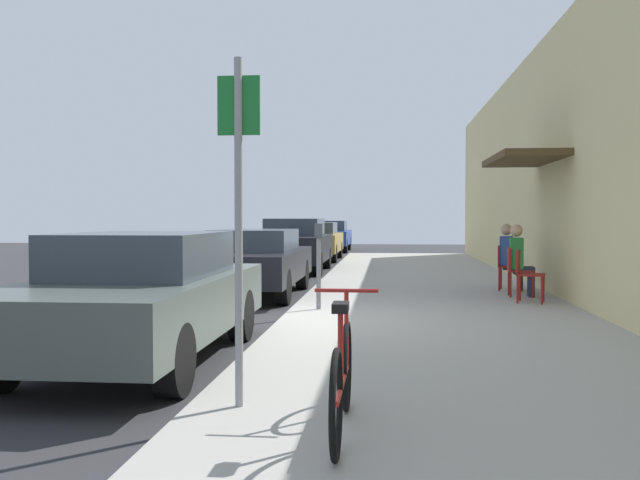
{
  "coord_description": "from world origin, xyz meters",
  "views": [
    {
      "loc": [
        1.51,
        -9.54,
        1.54
      ],
      "look_at": [
        0.15,
        4.42,
        1.08
      ],
      "focal_mm": 39.24,
      "sensor_mm": 36.0,
      "label": 1
    }
  ],
  "objects_px": {
    "bicycle_0": "(342,379)",
    "parked_car_0": "(141,295)",
    "cafe_chair_2": "(506,264)",
    "parking_meter": "(319,260)",
    "cafe_chair_0": "(526,272)",
    "cafe_chair_1": "(516,268)",
    "seated_patron_2": "(509,254)",
    "street_sign": "(239,204)",
    "seated_patron_1": "(520,258)",
    "parked_car_2": "(295,244)",
    "parked_car_4": "(329,235)",
    "parked_car_1": "(254,261)",
    "parked_car_3": "(314,240)"
  },
  "relations": [
    {
      "from": "parked_car_0",
      "to": "street_sign",
      "type": "bearing_deg",
      "value": -53.74
    },
    {
      "from": "seated_patron_2",
      "to": "parked_car_4",
      "type": "bearing_deg",
      "value": 105.98
    },
    {
      "from": "parked_car_0",
      "to": "street_sign",
      "type": "relative_size",
      "value": 1.69
    },
    {
      "from": "parked_car_1",
      "to": "street_sign",
      "type": "distance_m",
      "value": 8.48
    },
    {
      "from": "parked_car_4",
      "to": "seated_patron_2",
      "type": "xyz_separation_m",
      "value": [
        4.95,
        -17.27,
        0.1
      ]
    },
    {
      "from": "parked_car_1",
      "to": "seated_patron_1",
      "type": "relative_size",
      "value": 3.41
    },
    {
      "from": "parked_car_3",
      "to": "seated_patron_1",
      "type": "relative_size",
      "value": 3.41
    },
    {
      "from": "parked_car_0",
      "to": "parking_meter",
      "type": "height_order",
      "value": "parking_meter"
    },
    {
      "from": "cafe_chair_1",
      "to": "seated_patron_1",
      "type": "bearing_deg",
      "value": -4.68
    },
    {
      "from": "parked_car_1",
      "to": "parked_car_4",
      "type": "height_order",
      "value": "parked_car_4"
    },
    {
      "from": "parked_car_2",
      "to": "seated_patron_2",
      "type": "relative_size",
      "value": 3.41
    },
    {
      "from": "parking_meter",
      "to": "cafe_chair_0",
      "type": "xyz_separation_m",
      "value": [
        3.34,
        1.18,
        -0.26
      ]
    },
    {
      "from": "parked_car_0",
      "to": "street_sign",
      "type": "distance_m",
      "value": 2.7
    },
    {
      "from": "parked_car_0",
      "to": "parked_car_2",
      "type": "height_order",
      "value": "parked_car_2"
    },
    {
      "from": "bicycle_0",
      "to": "parked_car_0",
      "type": "bearing_deg",
      "value": 131.4
    },
    {
      "from": "cafe_chair_0",
      "to": "cafe_chair_1",
      "type": "distance_m",
      "value": 0.87
    },
    {
      "from": "parked_car_2",
      "to": "seated_patron_1",
      "type": "distance_m",
      "value": 8.34
    },
    {
      "from": "cafe_chair_1",
      "to": "parked_car_2",
      "type": "bearing_deg",
      "value": 126.06
    },
    {
      "from": "bicycle_0",
      "to": "cafe_chair_2",
      "type": "height_order",
      "value": "bicycle_0"
    },
    {
      "from": "parked_car_4",
      "to": "cafe_chair_1",
      "type": "xyz_separation_m",
      "value": [
        4.89,
        -18.33,
        -0.1
      ]
    },
    {
      "from": "parked_car_2",
      "to": "parking_meter",
      "type": "xyz_separation_m",
      "value": [
        1.55,
        -8.76,
        0.12
      ]
    },
    {
      "from": "cafe_chair_0",
      "to": "cafe_chair_1",
      "type": "bearing_deg",
      "value": 90.19
    },
    {
      "from": "seated_patron_2",
      "to": "bicycle_0",
      "type": "bearing_deg",
      "value": -105.96
    },
    {
      "from": "parked_car_4",
      "to": "bicycle_0",
      "type": "distance_m",
      "value": 26.6
    },
    {
      "from": "bicycle_0",
      "to": "parked_car_1",
      "type": "bearing_deg",
      "value": 104.6
    },
    {
      "from": "parked_car_1",
      "to": "parked_car_3",
      "type": "bearing_deg",
      "value": 90.0
    },
    {
      "from": "cafe_chair_1",
      "to": "parked_car_4",
      "type": "bearing_deg",
      "value": 104.93
    },
    {
      "from": "parked_car_1",
      "to": "parked_car_2",
      "type": "relative_size",
      "value": 1.0
    },
    {
      "from": "parked_car_4",
      "to": "cafe_chair_2",
      "type": "height_order",
      "value": "parked_car_4"
    },
    {
      "from": "parked_car_1",
      "to": "parked_car_3",
      "type": "distance_m",
      "value": 11.3
    },
    {
      "from": "parked_car_3",
      "to": "street_sign",
      "type": "bearing_deg",
      "value": -85.62
    },
    {
      "from": "cafe_chair_0",
      "to": "seated_patron_1",
      "type": "height_order",
      "value": "seated_patron_1"
    },
    {
      "from": "seated_patron_2",
      "to": "cafe_chair_0",
      "type": "bearing_deg",
      "value": -91.71
    },
    {
      "from": "parked_car_4",
      "to": "parking_meter",
      "type": "xyz_separation_m",
      "value": [
        1.55,
        -20.38,
        0.17
      ]
    },
    {
      "from": "parked_car_1",
      "to": "cafe_chair_0",
      "type": "bearing_deg",
      "value": -17.85
    },
    {
      "from": "parking_meter",
      "to": "cafe_chair_0",
      "type": "distance_m",
      "value": 3.55
    },
    {
      "from": "parked_car_4",
      "to": "street_sign",
      "type": "bearing_deg",
      "value": -86.69
    },
    {
      "from": "parked_car_3",
      "to": "cafe_chair_1",
      "type": "xyz_separation_m",
      "value": [
        4.89,
        -12.01,
        -0.09
      ]
    },
    {
      "from": "parked_car_4",
      "to": "cafe_chair_1",
      "type": "bearing_deg",
      "value": -75.07
    },
    {
      "from": "seated_patron_2",
      "to": "parked_car_1",
      "type": "bearing_deg",
      "value": -175.91
    },
    {
      "from": "cafe_chair_1",
      "to": "cafe_chair_2",
      "type": "height_order",
      "value": "same"
    },
    {
      "from": "cafe_chair_1",
      "to": "seated_patron_2",
      "type": "height_order",
      "value": "seated_patron_2"
    },
    {
      "from": "seated_patron_1",
      "to": "parked_car_4",
      "type": "bearing_deg",
      "value": 105.1
    },
    {
      "from": "seated_patron_1",
      "to": "street_sign",
      "type": "bearing_deg",
      "value": -114.45
    },
    {
      "from": "cafe_chair_0",
      "to": "parked_car_3",
      "type": "bearing_deg",
      "value": 110.8
    },
    {
      "from": "parked_car_0",
      "to": "cafe_chair_2",
      "type": "xyz_separation_m",
      "value": [
        4.89,
        6.62,
        -0.09
      ]
    },
    {
      "from": "parked_car_4",
      "to": "parking_meter",
      "type": "distance_m",
      "value": 20.44
    },
    {
      "from": "street_sign",
      "to": "seated_patron_1",
      "type": "height_order",
      "value": "street_sign"
    },
    {
      "from": "parked_car_1",
      "to": "seated_patron_1",
      "type": "xyz_separation_m",
      "value": [
        4.95,
        -0.71,
        0.13
      ]
    },
    {
      "from": "parked_car_0",
      "to": "parked_car_1",
      "type": "relative_size",
      "value": 1.0
    }
  ]
}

